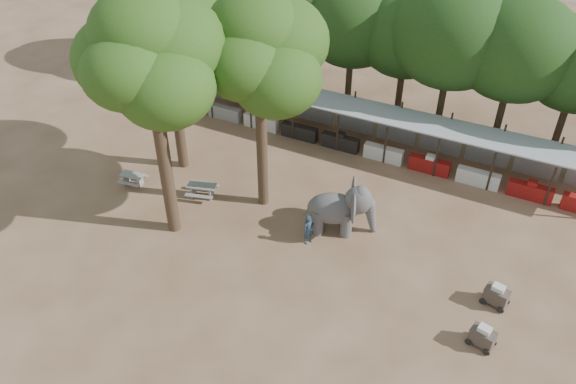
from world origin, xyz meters
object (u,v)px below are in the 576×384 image
at_px(yard_tree_center, 149,57).
at_px(handler, 309,230).
at_px(cart_front, 483,336).
at_px(cart_back, 496,295).
at_px(picnic_table_near, 133,178).
at_px(picnic_table_far, 202,189).
at_px(elephant, 341,208).
at_px(yard_tree_back, 258,51).
at_px(yard_tree_left, 166,30).

xyz_separation_m(yard_tree_center, handler, (6.72, 1.93, -8.38)).
distance_m(cart_front, cart_back, 2.52).
bearing_deg(cart_front, picnic_table_near, -173.51).
xyz_separation_m(handler, picnic_table_far, (-6.82, 0.77, -0.32)).
xyz_separation_m(yard_tree_center, cart_back, (15.73, 1.99, -8.67)).
height_order(yard_tree_center, cart_front, yard_tree_center).
relative_size(handler, picnic_table_far, 0.89).
distance_m(elephant, cart_front, 8.95).
distance_m(elephant, handler, 2.00).
distance_m(handler, picnic_table_far, 6.87).
bearing_deg(yard_tree_center, picnic_table_near, 155.91).
bearing_deg(picnic_table_far, cart_front, -27.19).
height_order(yard_tree_center, yard_tree_back, yard_tree_center).
height_order(picnic_table_near, cart_front, cart_front).
bearing_deg(yard_tree_left, elephant, -7.65).
xyz_separation_m(yard_tree_center, elephant, (7.74, 3.56, -7.83)).
relative_size(yard_tree_left, handler, 6.69).
xyz_separation_m(yard_tree_left, picnic_table_far, (2.90, -2.30, -7.70)).
bearing_deg(picnic_table_far, yard_tree_back, 7.15).
relative_size(yard_tree_left, yard_tree_center, 0.92).
xyz_separation_m(yard_tree_back, cart_front, (12.65, -4.54, -8.02)).
xyz_separation_m(yard_tree_back, handler, (3.72, -2.07, -7.72)).
height_order(yard_tree_center, cart_back, yard_tree_center).
relative_size(yard_tree_center, yard_tree_back, 1.06).
height_order(picnic_table_far, cart_front, cart_front).
xyz_separation_m(elephant, handler, (-1.02, -1.63, -0.55)).
distance_m(yard_tree_left, picnic_table_near, 8.45).
xyz_separation_m(yard_tree_center, picnic_table_near, (-4.24, 1.90, -8.77)).
distance_m(yard_tree_left, yard_tree_center, 5.92).
height_order(yard_tree_back, elephant, yard_tree_back).
bearing_deg(yard_tree_back, elephant, -5.33).
bearing_deg(picnic_table_far, yard_tree_left, 126.10).
distance_m(yard_tree_center, elephant, 11.57).
relative_size(elephant, cart_back, 2.98).
bearing_deg(yard_tree_back, picnic_table_far, -157.29).
bearing_deg(handler, yard_tree_left, 99.40).
xyz_separation_m(elephant, picnic_table_near, (-11.98, -1.66, -0.94)).
distance_m(yard_tree_back, picnic_table_near, 11.07).
distance_m(yard_tree_back, elephant, 8.60).
xyz_separation_m(yard_tree_left, picnic_table_near, (-1.24, -3.10, -7.76)).
height_order(picnic_table_near, picnic_table_far, picnic_table_far).
relative_size(yard_tree_back, elephant, 3.07).
distance_m(yard_tree_left, handler, 12.58).
xyz_separation_m(handler, picnic_table_near, (-10.96, -0.03, -0.39)).
relative_size(handler, cart_back, 1.33).
bearing_deg(yard_tree_left, picnic_table_near, -111.82).
xyz_separation_m(yard_tree_center, cart_front, (15.65, -0.53, -8.69)).
height_order(yard_tree_back, picnic_table_far, yard_tree_back).
bearing_deg(handler, cart_front, -78.52).
bearing_deg(picnic_table_near, handler, -7.25).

